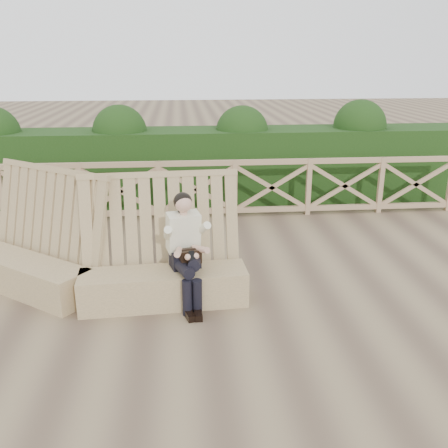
{
  "coord_description": "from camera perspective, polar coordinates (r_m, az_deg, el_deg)",
  "views": [
    {
      "loc": [
        -0.31,
        -5.62,
        2.95
      ],
      "look_at": [
        0.24,
        0.4,
        0.9
      ],
      "focal_mm": 40.0,
      "sensor_mm": 36.0,
      "label": 1
    }
  ],
  "objects": [
    {
      "name": "guardrail",
      "position": [
        9.44,
        -3.13,
        3.99
      ],
      "size": [
        10.1,
        0.09,
        1.1
      ],
      "color": "#997F59",
      "rests_on": "ground"
    },
    {
      "name": "hedge",
      "position": [
        10.56,
        -3.4,
        6.68
      ],
      "size": [
        12.0,
        1.2,
        1.5
      ],
      "primitive_type": "cube",
      "color": "black",
      "rests_on": "ground"
    },
    {
      "name": "woman",
      "position": [
        6.1,
        -4.38,
        -2.54
      ],
      "size": [
        0.48,
        0.88,
        1.39
      ],
      "rotation": [
        0.0,
        0.0,
        0.25
      ],
      "color": "black",
      "rests_on": "ground"
    },
    {
      "name": "bench",
      "position": [
        6.63,
        -14.68,
        -4.62
      ],
      "size": [
        3.85,
        1.88,
        1.57
      ],
      "rotation": [
        0.0,
        0.0,
        -0.29
      ],
      "color": "olive",
      "rests_on": "ground"
    },
    {
      "name": "ground",
      "position": [
        6.36,
        -1.82,
        -8.93
      ],
      "size": [
        60.0,
        60.0,
        0.0
      ],
      "primitive_type": "plane",
      "color": "brown",
      "rests_on": "ground"
    }
  ]
}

